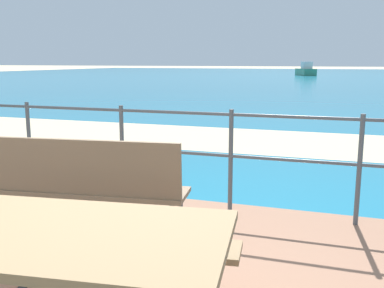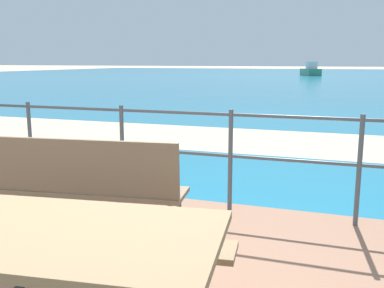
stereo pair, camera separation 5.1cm
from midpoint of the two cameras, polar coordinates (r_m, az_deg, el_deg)
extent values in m
cube|color=teal|center=(41.76, 16.38, 8.25)|extent=(90.00, 90.00, 0.01)
cube|color=beige|center=(8.64, 7.60, 0.50)|extent=(54.00, 2.71, 0.01)
cube|color=#8C704C|center=(2.00, -18.90, -10.94)|extent=(1.62, 0.97, 0.04)
cube|color=#8C704C|center=(2.64, -11.51, -12.34)|extent=(1.56, 0.45, 0.04)
cube|color=#7A6047|center=(3.72, -14.72, -5.76)|extent=(1.81, 0.63, 0.04)
cube|color=#7A6047|center=(3.51, -16.15, -2.84)|extent=(1.77, 0.30, 0.44)
cylinder|color=#4C5156|center=(3.67, -1.91, -9.24)|extent=(0.04, 0.04, 0.44)
cylinder|color=#4C5156|center=(3.40, -3.03, -10.94)|extent=(0.04, 0.04, 0.44)
cylinder|color=#4C5156|center=(4.30, -23.53, -7.12)|extent=(0.04, 0.04, 0.44)
cylinder|color=#4C5156|center=(5.36, -20.59, -0.29)|extent=(0.04, 0.04, 1.02)
cylinder|color=#4C5156|center=(4.72, -9.35, -1.18)|extent=(0.04, 0.04, 1.02)
cylinder|color=#4C5156|center=(4.31, 4.71, -2.22)|extent=(0.04, 0.04, 1.02)
cylinder|color=#4C5156|center=(4.20, 20.57, -3.23)|extent=(0.04, 0.04, 1.02)
cylinder|color=#4C5156|center=(4.40, -2.70, 4.14)|extent=(5.90, 0.03, 0.03)
cylinder|color=#4C5156|center=(4.47, -2.65, -1.05)|extent=(5.90, 0.03, 0.03)
cube|color=#338466|center=(47.78, 14.52, 9.03)|extent=(2.37, 3.19, 0.71)
cube|color=silver|center=(47.56, 14.65, 9.88)|extent=(1.23, 1.22, 0.72)
cone|color=#338466|center=(49.39, 13.86, 9.11)|extent=(0.78, 0.71, 0.64)
camera|label=1|loc=(0.03, -90.32, -0.06)|focal=41.05mm
camera|label=2|loc=(0.03, 89.68, 0.06)|focal=41.05mm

